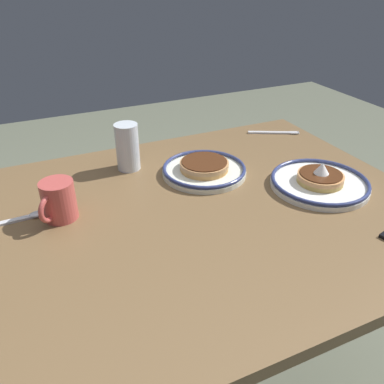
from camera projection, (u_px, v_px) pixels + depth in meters
name	position (u px, v px, depth m)	size (l,w,h in m)	color
dining_table	(174.00, 244.00, 1.01)	(1.29, 0.89, 0.73)	brown
plate_near_main	(204.00, 169.00, 1.14)	(0.24, 0.24, 0.04)	silver
plate_center_pancakes	(320.00, 181.00, 1.07)	(0.26, 0.26, 0.07)	white
coffee_mug	(58.00, 200.00, 0.93)	(0.09, 0.10, 0.10)	#BF4C47
drinking_glass	(128.00, 149.00, 1.15)	(0.07, 0.07, 0.14)	silver
fork_near	(274.00, 133.00, 1.41)	(0.17, 0.10, 0.01)	silver
tea_spoon	(16.00, 220.00, 0.94)	(0.19, 0.03, 0.01)	silver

